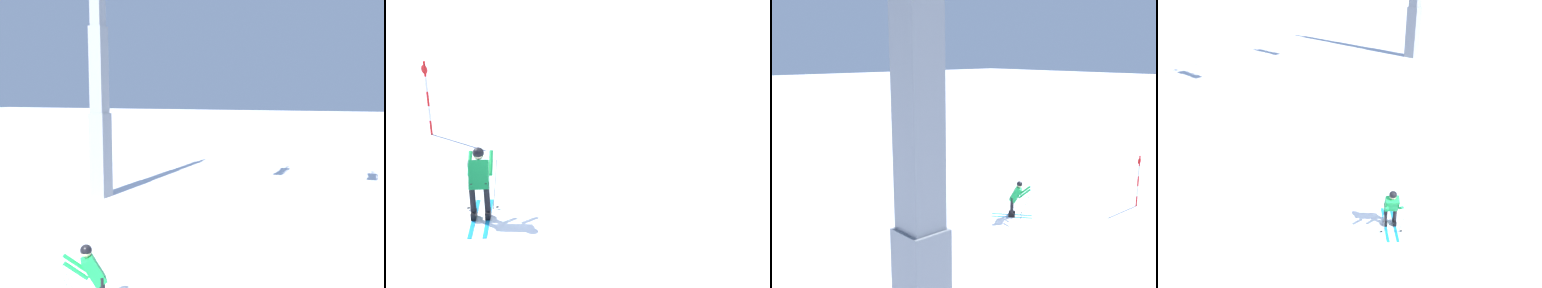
% 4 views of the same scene
% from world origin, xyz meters
% --- Properties ---
extents(ground_plane, '(260.00, 260.00, 0.00)m').
position_xyz_m(ground_plane, '(0.00, 0.00, 0.00)').
color(ground_plane, white).
extents(skier_carving_main, '(1.63, 1.47, 1.67)m').
position_xyz_m(skier_carving_main, '(0.66, -0.54, 0.89)').
color(skier_carving_main, '#198CCC').
rests_on(skier_carving_main, ground_plane).
extents(trail_marker_pole, '(0.07, 0.28, 2.34)m').
position_xyz_m(trail_marker_pole, '(-2.13, -5.57, 1.26)').
color(trail_marker_pole, red).
rests_on(trail_marker_pole, ground_plane).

